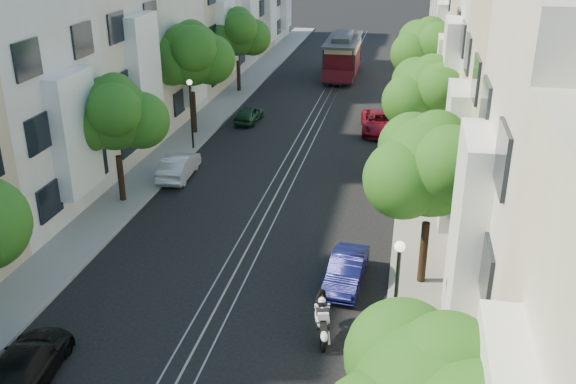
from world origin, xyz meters
The scene contains 24 objects.
ground centered at (0.00, 28.00, 0.00)m, with size 200.00×200.00×0.00m, color black.
sidewalk_east centered at (7.25, 28.00, 0.06)m, with size 2.50×80.00×0.12m, color gray.
sidewalk_west centered at (-7.25, 28.00, 0.06)m, with size 2.50×80.00×0.12m, color gray.
rail_left centered at (-0.55, 28.00, 0.01)m, with size 0.06×80.00×0.02m, color gray.
rail_slot centered at (0.00, 28.00, 0.01)m, with size 0.06×80.00×0.02m, color gray.
rail_right centered at (0.55, 28.00, 0.01)m, with size 0.06×80.00×0.02m, color gray.
lane_line centered at (0.00, 28.00, 0.00)m, with size 0.08×80.00×0.01m, color tan.
townhouses_east centered at (11.87, 27.91, 5.18)m, with size 7.75×72.00×12.00m.
townhouses_west centered at (-11.87, 27.91, 5.08)m, with size 7.75×72.00×11.76m.
tree_e_b centered at (7.26, 8.98, 4.73)m, with size 4.93×4.08×6.68m.
tree_e_c centered at (7.26, 19.98, 4.60)m, with size 4.84×3.99×6.52m.
tree_e_d centered at (7.26, 30.98, 4.87)m, with size 5.01×4.16×6.85m.
tree_w_b centered at (-7.14, 13.98, 4.40)m, with size 4.72×3.87×6.27m.
tree_w_c centered at (-7.14, 24.98, 5.07)m, with size 5.13×4.28×7.09m.
tree_w_d centered at (-7.14, 35.98, 4.60)m, with size 4.84×3.99×6.52m.
lamp_east centered at (6.30, 4.00, 2.85)m, with size 0.32×0.32×4.16m.
lamp_west centered at (-6.30, 22.00, 2.85)m, with size 0.32×0.32×4.16m.
sportbike_rider centered at (3.97, 4.83, 0.83)m, with size 0.69×2.11×1.46m.
cable_car centered at (0.31, 42.87, 1.99)m, with size 2.80×8.76×3.36m.
parked_car_e_mid centered at (4.40, 8.41, 0.59)m, with size 1.25×3.57×1.18m, color #0E1047.
parked_car_e_far centered at (4.40, 27.58, 0.65)m, with size 2.15×4.66×1.29m, color maroon.
parked_car_w_near centered at (-4.40, 1.04, 0.60)m, with size 1.68×4.13×1.20m, color black.
parked_car_w_mid centered at (-5.60, 17.61, 0.65)m, with size 1.38×3.95×1.30m, color silver.
parked_car_w_far centered at (-4.40, 28.11, 0.57)m, with size 1.35×3.36×1.14m, color #163722.
Camera 1 is at (6.24, -12.75, 12.90)m, focal length 40.00 mm.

